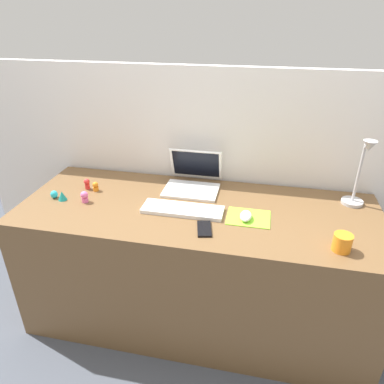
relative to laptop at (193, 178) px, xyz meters
The scene contains 15 objects.
ground_plane 0.83m from the laptop, 73.22° to the right, with size 6.00×6.00×0.00m, color #474C56.
back_wall 0.20m from the laptop, 65.29° to the left, with size 3.05×0.05×1.39m, color silver.
desk 0.49m from the laptop, 73.22° to the right, with size 1.85×0.70×0.74m, color brown.
laptop is the anchor object (origin of this frame).
keyboard 0.29m from the laptop, 89.04° to the right, with size 0.41×0.13×0.02m, color white.
mousepad 0.44m from the laptop, 39.79° to the right, with size 0.21×0.17×0.00m, color #8CDB33.
mouse 0.44m from the laptop, 42.76° to the right, with size 0.06×0.10×0.03m, color white.
cell_phone 0.45m from the laptop, 71.66° to the right, with size 0.06×0.13×0.01m, color black.
desk_lamp 0.87m from the laptop, ahead, with size 0.11×0.15×0.37m.
coffee_mug 0.87m from the laptop, 31.91° to the right, with size 0.08×0.08×0.08m, color orange.
toy_figurine_pink 0.60m from the laptop, 150.44° to the right, with size 0.04×0.04×0.06m.
toy_figurine_orange 0.55m from the laptop, 162.63° to the right, with size 0.03×0.03×0.05m.
toy_figurine_teal 0.72m from the laptop, 155.24° to the right, with size 0.05×0.05×0.05m, color teal.
toy_figurine_cyan 0.76m from the laptop, 157.73° to the right, with size 0.04×0.04×0.04m, color #28B7CC.
toy_figurine_red 0.60m from the laptop, 165.34° to the right, with size 0.03×0.03×0.06m.
Camera 1 is at (0.30, -1.55, 1.66)m, focal length 33.31 mm.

